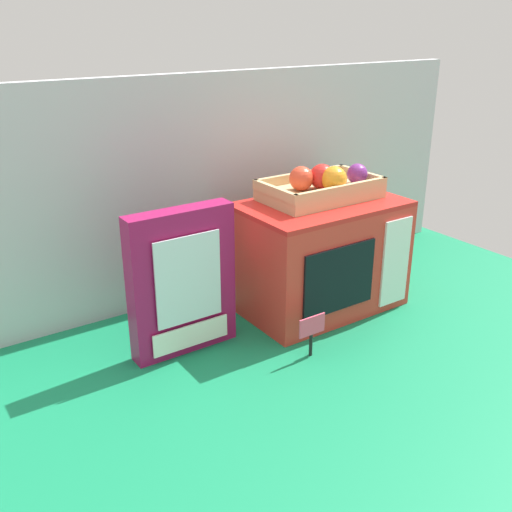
# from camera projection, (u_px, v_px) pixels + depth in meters

# --- Properties ---
(ground_plane) EXTENTS (1.70, 1.70, 0.00)m
(ground_plane) POSITION_uv_depth(u_px,v_px,m) (287.00, 322.00, 1.50)
(ground_plane) COLOR #147A4C
(ground_plane) RESTS_ON ground
(display_back_panel) EXTENTS (1.61, 0.03, 0.59)m
(display_back_panel) POSITION_uv_depth(u_px,v_px,m) (226.00, 184.00, 1.60)
(display_back_panel) COLOR #B7BABF
(display_back_panel) RESTS_ON ground
(toy_microwave) EXTENTS (0.41, 0.27, 0.29)m
(toy_microwave) POSITION_uv_depth(u_px,v_px,m) (320.00, 255.00, 1.53)
(toy_microwave) COLOR red
(toy_microwave) RESTS_ON ground
(food_groups_crate) EXTENTS (0.29, 0.17, 0.09)m
(food_groups_crate) POSITION_uv_depth(u_px,v_px,m) (322.00, 187.00, 1.49)
(food_groups_crate) COLOR tan
(food_groups_crate) RESTS_ON toy_microwave
(cookie_set_box) EXTENTS (0.25, 0.05, 0.34)m
(cookie_set_box) POSITION_uv_depth(u_px,v_px,m) (182.00, 282.00, 1.32)
(cookie_set_box) COLOR #99144C
(cookie_set_box) RESTS_ON ground
(price_sign) EXTENTS (0.07, 0.01, 0.10)m
(price_sign) POSITION_uv_depth(u_px,v_px,m) (312.00, 330.00, 1.32)
(price_sign) COLOR black
(price_sign) RESTS_ON ground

